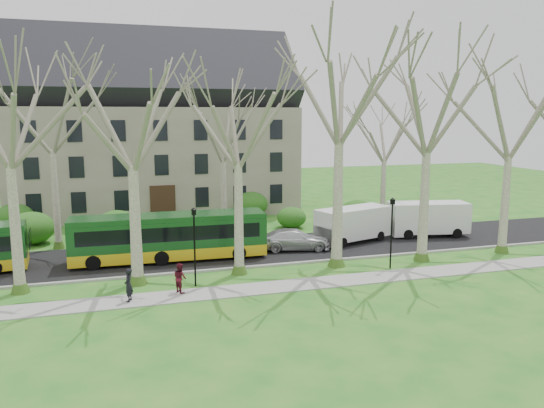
{
  "coord_description": "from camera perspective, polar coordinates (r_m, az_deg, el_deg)",
  "views": [
    {
      "loc": [
        -10.01,
        -29.07,
        9.3
      ],
      "look_at": [
        -0.4,
        3.0,
        3.68
      ],
      "focal_mm": 35.0,
      "sensor_mm": 36.0,
      "label": 1
    }
  ],
  "objects": [
    {
      "name": "van_a",
      "position": [
        39.5,
        8.7,
        -2.23
      ],
      "size": [
        6.18,
        3.78,
        2.54
      ],
      "primitive_type": null,
      "rotation": [
        0.0,
        0.0,
        0.31
      ],
      "color": "silver",
      "rests_on": "road"
    },
    {
      "name": "building",
      "position": [
        53.24,
        -12.48,
        7.98
      ],
      "size": [
        26.5,
        12.2,
        16.0
      ],
      "color": "gray",
      "rests_on": "ground"
    },
    {
      "name": "tree_row_far",
      "position": [
        41.14,
        -4.47,
        4.9
      ],
      "size": [
        33.0,
        7.0,
        12.0
      ],
      "color": "gray",
      "rests_on": "ground"
    },
    {
      "name": "hedges",
      "position": [
        44.19,
        -9.44,
        -1.43
      ],
      "size": [
        30.6,
        8.6,
        2.0
      ],
      "color": "#2A601B",
      "rests_on": "ground"
    },
    {
      "name": "sidewalk",
      "position": [
        29.87,
        3.8,
        -8.57
      ],
      "size": [
        70.0,
        2.0,
        0.06
      ],
      "primitive_type": "cube",
      "color": "gray",
      "rests_on": "ground"
    },
    {
      "name": "sedan",
      "position": [
        36.91,
        2.44,
        -3.83
      ],
      "size": [
        5.24,
        2.91,
        1.44
      ],
      "primitive_type": "imported",
      "rotation": [
        0.0,
        0.0,
        1.38
      ],
      "color": "silver",
      "rests_on": "road"
    },
    {
      "name": "pedestrian_a",
      "position": [
        27.77,
        -15.18,
        -8.41
      ],
      "size": [
        0.57,
        0.71,
        1.69
      ],
      "primitive_type": "imported",
      "rotation": [
        0.0,
        0.0,
        -1.88
      ],
      "color": "black",
      "rests_on": "sidewalk"
    },
    {
      "name": "pedestrian_b",
      "position": [
        28.59,
        -9.87,
        -7.82
      ],
      "size": [
        0.87,
        0.95,
        1.58
      ],
      "primitive_type": "imported",
      "rotation": [
        0.0,
        0.0,
        2.02
      ],
      "color": "#4E121D",
      "rests_on": "sidewalk"
    },
    {
      "name": "lamp_row",
      "position": [
        30.56,
        2.87,
        -3.2
      ],
      "size": [
        36.22,
        0.22,
        4.3
      ],
      "color": "black",
      "rests_on": "ground"
    },
    {
      "name": "ground",
      "position": [
        32.13,
        2.23,
        -7.31
      ],
      "size": [
        120.0,
        120.0,
        0.0
      ],
      "primitive_type": "plane",
      "color": "#216C1E",
      "rests_on": "ground"
    },
    {
      "name": "tree_row_verge",
      "position": [
        31.12,
        2.14,
        5.28
      ],
      "size": [
        49.0,
        7.0,
        14.0
      ],
      "color": "gray",
      "rests_on": "ground"
    },
    {
      "name": "van_b",
      "position": [
        42.68,
        16.44,
        -1.58
      ],
      "size": [
        6.29,
        3.28,
        2.61
      ],
      "primitive_type": null,
      "rotation": [
        0.0,
        0.0,
        -0.19
      ],
      "color": "silver",
      "rests_on": "road"
    },
    {
      "name": "bus_follow",
      "position": [
        34.77,
        -10.95,
        -3.45
      ],
      "size": [
        12.35,
        2.91,
        3.07
      ],
      "primitive_type": null,
      "rotation": [
        0.0,
        0.0,
        -0.03
      ],
      "color": "#134319",
      "rests_on": "road"
    },
    {
      "name": "road",
      "position": [
        37.17,
        -0.52,
        -4.91
      ],
      "size": [
        80.0,
        8.0,
        0.06
      ],
      "primitive_type": "cube",
      "color": "black",
      "rests_on": "ground"
    },
    {
      "name": "curb",
      "position": [
        33.47,
        1.4,
        -6.48
      ],
      "size": [
        80.0,
        0.25,
        0.14
      ],
      "primitive_type": "cube",
      "color": "#A5A39E",
      "rests_on": "ground"
    }
  ]
}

